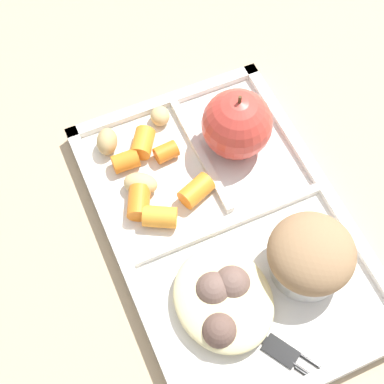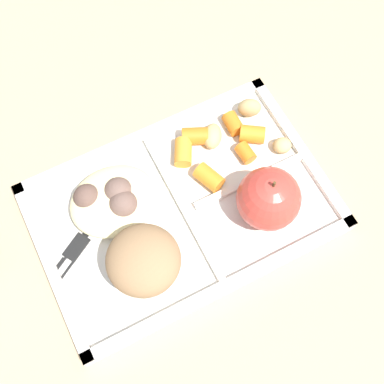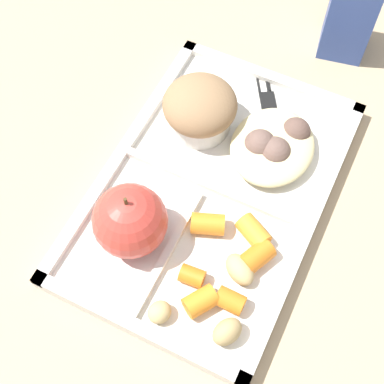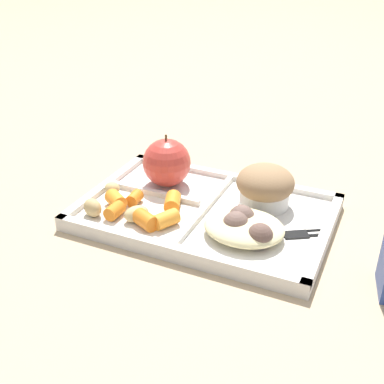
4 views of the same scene
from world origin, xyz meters
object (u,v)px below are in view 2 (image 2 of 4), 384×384
green_apple (269,199)px  plastic_fork (86,234)px  lunch_tray (183,208)px  bran_muffin (144,262)px

green_apple → plastic_fork: bearing=-19.0°
lunch_tray → green_apple: green_apple is taller
lunch_tray → bran_muffin: bearing=34.5°
green_apple → plastic_fork: (0.21, -0.07, -0.04)m
green_apple → bran_muffin: green_apple is taller
green_apple → plastic_fork: 0.23m
green_apple → bran_muffin: (0.16, 0.00, -0.01)m
bran_muffin → plastic_fork: bran_muffin is taller
bran_muffin → green_apple: bearing=-180.0°
bran_muffin → plastic_fork: bearing=-56.9°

